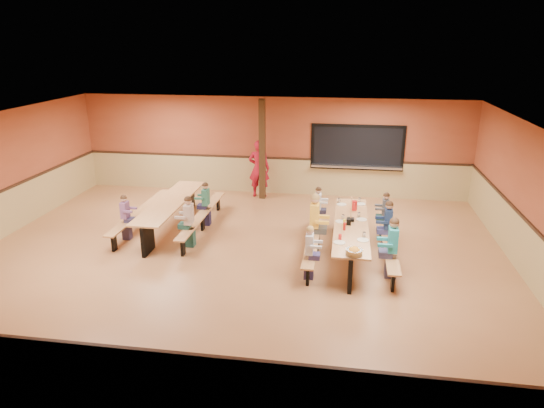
# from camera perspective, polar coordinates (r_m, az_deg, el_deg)

# --- Properties ---
(ground) EXTENTS (12.00, 12.00, 0.00)m
(ground) POSITION_cam_1_polar(r_m,az_deg,el_deg) (10.86, -4.06, -6.48)
(ground) COLOR #9D643B
(ground) RESTS_ON ground
(room_envelope) EXTENTS (12.04, 10.04, 3.02)m
(room_envelope) POSITION_cam_1_polar(r_m,az_deg,el_deg) (10.59, -4.15, -3.10)
(room_envelope) COLOR #9C4B2D
(room_envelope) RESTS_ON ground
(kitchen_pass_through) EXTENTS (2.78, 0.28, 1.38)m
(kitchen_pass_through) POSITION_cam_1_polar(r_m,az_deg,el_deg) (14.86, 9.98, 6.34)
(kitchen_pass_through) COLOR black
(kitchen_pass_through) RESTS_ON ground
(structural_post) EXTENTS (0.18, 0.18, 3.00)m
(structural_post) POSITION_cam_1_polar(r_m,az_deg,el_deg) (14.52, -1.16, 6.37)
(structural_post) COLOR #2F1F0F
(structural_post) RESTS_ON ground
(cafeteria_table_main) EXTENTS (1.91, 3.70, 0.74)m
(cafeteria_table_main) POSITION_cam_1_polar(r_m,az_deg,el_deg) (11.00, 9.24, -3.37)
(cafeteria_table_main) COLOR #BD814B
(cafeteria_table_main) RESTS_ON ground
(cafeteria_table_second) EXTENTS (1.91, 3.70, 0.74)m
(cafeteria_table_second) POSITION_cam_1_polar(r_m,az_deg,el_deg) (12.64, -11.82, -0.56)
(cafeteria_table_second) COLOR #BD814B
(cafeteria_table_second) RESTS_ON ground
(seated_child_white_left) EXTENTS (0.33, 0.27, 1.13)m
(seated_child_white_left) POSITION_cam_1_polar(r_m,az_deg,el_deg) (9.81, 4.41, -5.75)
(seated_child_white_left) COLOR silver
(seated_child_white_left) RESTS_ON ground
(seated_adult_yellow) EXTENTS (0.43, 0.36, 1.34)m
(seated_adult_yellow) POSITION_cam_1_polar(r_m,az_deg,el_deg) (11.07, 5.01, -2.23)
(seated_adult_yellow) COLOR yellow
(seated_adult_yellow) RESTS_ON ground
(seated_child_grey_left) EXTENTS (0.32, 0.26, 1.11)m
(seated_child_grey_left) POSITION_cam_1_polar(r_m,az_deg,el_deg) (12.36, 5.43, -0.53)
(seated_child_grey_left) COLOR silver
(seated_child_grey_left) RESTS_ON ground
(seated_child_teal_right) EXTENTS (0.40, 0.33, 1.27)m
(seated_child_teal_right) POSITION_cam_1_polar(r_m,az_deg,el_deg) (10.11, 13.97, -5.08)
(seated_child_teal_right) COLOR teal
(seated_child_teal_right) RESTS_ON ground
(seated_child_navy_right) EXTENTS (0.36, 0.30, 1.20)m
(seated_child_navy_right) POSITION_cam_1_polar(r_m,az_deg,el_deg) (11.30, 13.45, -2.64)
(seated_child_navy_right) COLOR navy
(seated_child_navy_right) RESTS_ON ground
(seated_child_char_right) EXTENTS (0.33, 0.27, 1.12)m
(seated_child_char_right) POSITION_cam_1_polar(r_m,az_deg,el_deg) (12.14, 13.14, -1.29)
(seated_child_char_right) COLOR #44474D
(seated_child_char_right) RESTS_ON ground
(seated_child_purple_sec) EXTENTS (0.32, 0.26, 1.11)m
(seated_child_purple_sec) POSITION_cam_1_polar(r_m,az_deg,el_deg) (12.20, -16.84, -1.54)
(seated_child_purple_sec) COLOR #794C7D
(seated_child_purple_sec) RESTS_ON ground
(seated_child_green_sec) EXTENTS (0.34, 0.27, 1.14)m
(seated_child_green_sec) POSITION_cam_1_polar(r_m,az_deg,el_deg) (12.70, -7.77, -0.01)
(seated_child_green_sec) COLOR #2E6E5B
(seated_child_green_sec) RESTS_ON ground
(seated_child_tan_sec) EXTENTS (0.37, 0.30, 1.21)m
(seated_child_tan_sec) POSITION_cam_1_polar(r_m,az_deg,el_deg) (11.43, -9.73, -2.09)
(seated_child_tan_sec) COLOR #B9A293
(seated_child_tan_sec) RESTS_ON ground
(standing_woman) EXTENTS (0.66, 0.45, 1.77)m
(standing_woman) POSITION_cam_1_polar(r_m,az_deg,el_deg) (14.83, -1.53, 4.19)
(standing_woman) COLOR #B11429
(standing_woman) RESTS_ON ground
(punch_pitcher) EXTENTS (0.16, 0.16, 0.22)m
(punch_pitcher) POSITION_cam_1_polar(r_m,az_deg,el_deg) (11.79, 9.63, -0.17)
(punch_pitcher) COLOR red
(punch_pitcher) RESTS_ON cafeteria_table_main
(chip_bowl) EXTENTS (0.32, 0.32, 0.15)m
(chip_bowl) POSITION_cam_1_polar(r_m,az_deg,el_deg) (9.37, 9.64, -5.54)
(chip_bowl) COLOR orange
(chip_bowl) RESTS_ON cafeteria_table_main
(napkin_dispenser) EXTENTS (0.10, 0.14, 0.13)m
(napkin_dispenser) POSITION_cam_1_polar(r_m,az_deg,el_deg) (10.86, 9.01, -2.07)
(napkin_dispenser) COLOR black
(napkin_dispenser) RESTS_ON cafeteria_table_main
(condiment_mustard) EXTENTS (0.06, 0.06, 0.17)m
(condiment_mustard) POSITION_cam_1_polar(r_m,az_deg,el_deg) (10.71, 8.49, -2.22)
(condiment_mustard) COLOR yellow
(condiment_mustard) RESTS_ON cafeteria_table_main
(condiment_ketchup) EXTENTS (0.06, 0.06, 0.17)m
(condiment_ketchup) POSITION_cam_1_polar(r_m,az_deg,el_deg) (10.52, 8.53, -2.62)
(condiment_ketchup) COLOR #B2140F
(condiment_ketchup) RESTS_ON cafeteria_table_main
(table_paddle) EXTENTS (0.16, 0.16, 0.56)m
(table_paddle) POSITION_cam_1_polar(r_m,az_deg,el_deg) (11.06, 9.27, -1.29)
(table_paddle) COLOR black
(table_paddle) RESTS_ON cafeteria_table_main
(place_settings) EXTENTS (0.65, 3.30, 0.11)m
(place_settings) POSITION_cam_1_polar(r_m,az_deg,el_deg) (10.90, 9.31, -2.06)
(place_settings) COLOR beige
(place_settings) RESTS_ON cafeteria_table_main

